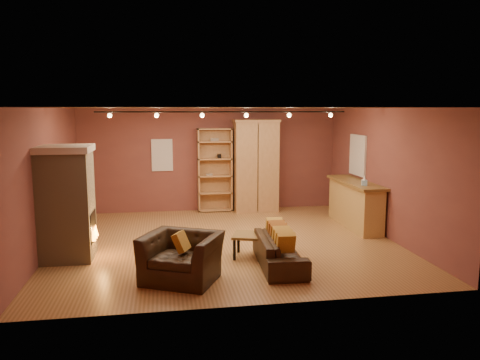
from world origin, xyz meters
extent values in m
plane|color=brown|center=(0.00, 0.00, 0.00)|extent=(7.00, 7.00, 0.00)
plane|color=brown|center=(0.00, 0.00, 2.80)|extent=(7.00, 7.00, 0.00)
cube|color=brown|center=(0.00, 3.25, 1.40)|extent=(7.00, 0.02, 2.80)
cube|color=brown|center=(-3.50, 0.00, 1.40)|extent=(0.02, 6.50, 2.80)
cube|color=brown|center=(3.50, 0.00, 1.40)|extent=(0.02, 6.50, 2.80)
cube|color=tan|center=(-3.05, -0.60, 1.00)|extent=(0.90, 0.90, 2.00)
cube|color=beige|center=(-3.05, -0.60, 2.06)|extent=(0.98, 0.98, 0.12)
cube|color=black|center=(-2.64, -0.60, 0.60)|extent=(0.10, 0.65, 0.55)
cone|color=orange|center=(-2.58, -0.60, 0.48)|extent=(0.10, 0.10, 0.22)
cube|color=silver|center=(-1.30, 3.23, 1.55)|extent=(0.56, 0.04, 0.86)
cube|color=tan|center=(0.10, 3.23, 1.13)|extent=(0.93, 0.04, 2.27)
cube|color=tan|center=(-0.34, 3.07, 1.13)|extent=(0.04, 0.36, 2.27)
cube|color=tan|center=(0.55, 3.07, 1.13)|extent=(0.04, 0.36, 2.27)
cube|color=gray|center=(-0.05, 3.07, 1.01)|extent=(0.18, 0.12, 0.05)
cube|color=black|center=(0.23, 3.07, 1.52)|extent=(0.10, 0.10, 0.12)
cube|color=tan|center=(0.10, 3.07, 0.04)|extent=(0.93, 0.36, 0.04)
cube|color=tan|center=(0.10, 3.07, 0.52)|extent=(0.93, 0.36, 0.03)
cube|color=tan|center=(0.10, 3.07, 0.98)|extent=(0.93, 0.36, 0.03)
cube|color=tan|center=(0.10, 3.07, 1.44)|extent=(0.93, 0.36, 0.04)
cube|color=tan|center=(0.10, 3.07, 1.91)|extent=(0.93, 0.36, 0.04)
cube|color=tan|center=(0.10, 3.07, 2.25)|extent=(0.93, 0.36, 0.04)
cube|color=tan|center=(1.21, 2.93, 1.22)|extent=(1.17, 0.64, 2.44)
cube|color=olive|center=(1.21, 2.62, 1.22)|extent=(0.02, 0.01, 2.34)
cube|color=tan|center=(1.21, 2.93, 2.47)|extent=(1.23, 0.70, 0.06)
cube|color=tan|center=(3.20, 0.83, 0.51)|extent=(0.49, 2.16, 1.03)
cube|color=olive|center=(3.20, 0.83, 1.06)|extent=(0.61, 2.28, 0.06)
cube|color=#91C3E9|center=(3.15, 0.25, 1.15)|extent=(0.16, 0.16, 0.13)
cone|color=white|center=(3.15, 0.25, 1.27)|extent=(0.08, 0.08, 0.10)
cube|color=silver|center=(3.47, 1.40, 1.65)|extent=(0.05, 0.90, 1.00)
imported|color=black|center=(0.74, -1.63, 0.36)|extent=(0.63, 1.84, 0.71)
cube|color=gold|center=(0.71, -2.18, 0.58)|extent=(0.31, 0.24, 0.36)
cube|color=gold|center=(0.72, -1.96, 0.58)|extent=(0.31, 0.24, 0.36)
cube|color=gold|center=(0.73, -1.74, 0.58)|extent=(0.31, 0.24, 0.36)
cube|color=#9E581F|center=(0.74, -1.52, 0.58)|extent=(0.31, 0.24, 0.36)
cube|color=#9E581F|center=(0.76, -1.30, 0.58)|extent=(0.31, 0.24, 0.36)
cube|color=gold|center=(0.77, -1.08, 0.58)|extent=(0.31, 0.24, 0.36)
imported|color=black|center=(-1.01, -2.07, 0.52)|extent=(1.40, 1.20, 1.03)
cube|color=gold|center=(-1.01, -2.07, 0.65)|extent=(0.34, 0.37, 0.34)
cube|color=olive|center=(0.30, -1.05, 0.42)|extent=(0.73, 0.73, 0.05)
cube|color=black|center=(0.05, -1.29, 0.19)|extent=(0.05, 0.05, 0.39)
cube|color=black|center=(0.54, -1.29, 0.19)|extent=(0.05, 0.05, 0.39)
cube|color=black|center=(0.05, -0.81, 0.19)|extent=(0.05, 0.05, 0.39)
cube|color=black|center=(0.54, -0.81, 0.19)|extent=(0.05, 0.05, 0.39)
cylinder|color=black|center=(0.00, 0.20, 2.72)|extent=(5.20, 0.03, 0.03)
sphere|color=#FFD88C|center=(-2.30, 0.20, 2.65)|extent=(0.09, 0.09, 0.09)
sphere|color=#FFD88C|center=(-1.38, 0.20, 2.65)|extent=(0.09, 0.09, 0.09)
sphere|color=#FFD88C|center=(-0.46, 0.20, 2.65)|extent=(0.09, 0.09, 0.09)
sphere|color=#FFD88C|center=(0.46, 0.20, 2.65)|extent=(0.09, 0.09, 0.09)
sphere|color=#FFD88C|center=(1.38, 0.20, 2.65)|extent=(0.09, 0.09, 0.09)
sphere|color=#FFD88C|center=(2.30, 0.20, 2.65)|extent=(0.09, 0.09, 0.09)
camera|label=1|loc=(-1.26, -9.47, 2.78)|focal=35.00mm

